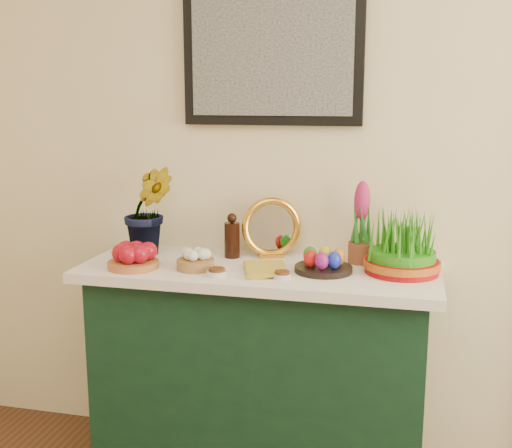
{
  "coord_description": "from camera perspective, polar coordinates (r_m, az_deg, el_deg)",
  "views": [
    {
      "loc": [
        0.24,
        -0.37,
        1.56
      ],
      "look_at": [
        -0.32,
        1.95,
        1.07
      ],
      "focal_mm": 45.0,
      "sensor_mm": 36.0,
      "label": 1
    }
  ],
  "objects": [
    {
      "name": "sideboard",
      "position": [
        2.69,
        0.26,
        -13.36
      ],
      "size": [
        1.3,
        0.45,
        0.85
      ],
      "primitive_type": "cube",
      "color": "#12321E",
      "rests_on": "ground"
    },
    {
      "name": "tablecloth",
      "position": [
        2.54,
        0.27,
        -4.21
      ],
      "size": [
        1.4,
        0.55,
        0.04
      ],
      "primitive_type": "cube",
      "color": "white",
      "rests_on": "sideboard"
    },
    {
      "name": "hyacinth_green",
      "position": [
        2.71,
        -9.56,
        2.48
      ],
      "size": [
        0.32,
        0.3,
        0.5
      ],
      "primitive_type": "imported",
      "rotation": [
        0.0,
        0.0,
        0.49
      ],
      "color": "#277223",
      "rests_on": "tablecloth"
    },
    {
      "name": "apple_bowl",
      "position": [
        2.54,
        -10.88,
        -2.95
      ],
      "size": [
        0.25,
        0.25,
        0.1
      ],
      "color": "#AC6134",
      "rests_on": "tablecloth"
    },
    {
      "name": "garlic_basket",
      "position": [
        2.49,
        -5.4,
        -3.26
      ],
      "size": [
        0.15,
        0.15,
        0.08
      ],
      "color": "#AF7846",
      "rests_on": "tablecloth"
    },
    {
      "name": "vinegar_cruet",
      "position": [
        2.65,
        -2.14,
        -1.24
      ],
      "size": [
        0.06,
        0.06,
        0.19
      ],
      "color": "black",
      "rests_on": "tablecloth"
    },
    {
      "name": "mirror",
      "position": [
        2.66,
        1.39,
        -0.38
      ],
      "size": [
        0.25,
        0.15,
        0.25
      ],
      "color": "gold",
      "rests_on": "tablecloth"
    },
    {
      "name": "book",
      "position": [
        2.44,
        -0.99,
        -4.01
      ],
      "size": [
        0.2,
        0.24,
        0.03
      ],
      "primitive_type": "imported",
      "rotation": [
        0.0,
        0.0,
        0.31
      ],
      "color": "gold",
      "rests_on": "tablecloth"
    },
    {
      "name": "spice_dish_left",
      "position": [
        2.4,
        -3.52,
        -4.31
      ],
      "size": [
        0.08,
        0.08,
        0.03
      ],
      "color": "silver",
      "rests_on": "tablecloth"
    },
    {
      "name": "spice_dish_right",
      "position": [
        2.37,
        2.34,
        -4.55
      ],
      "size": [
        0.07,
        0.07,
        0.03
      ],
      "color": "silver",
      "rests_on": "tablecloth"
    },
    {
      "name": "egg_plate",
      "position": [
        2.46,
        6.01,
        -3.48
      ],
      "size": [
        0.29,
        0.29,
        0.09
      ],
      "color": "black",
      "rests_on": "tablecloth"
    },
    {
      "name": "hyacinth_pink",
      "position": [
        2.59,
        9.35,
        -0.21
      ],
      "size": [
        0.1,
        0.1,
        0.33
      ],
      "color": "brown",
      "rests_on": "tablecloth"
    },
    {
      "name": "wheatgrass_sabzeh",
      "position": [
        2.48,
        12.89,
        -1.95
      ],
      "size": [
        0.29,
        0.29,
        0.24
      ],
      "color": "#97070C",
      "rests_on": "tablecloth"
    }
  ]
}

